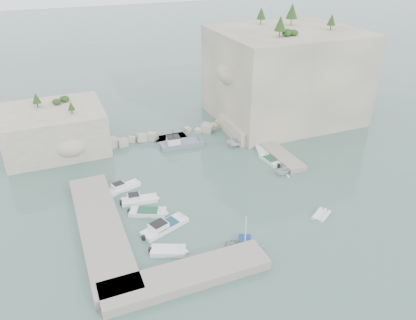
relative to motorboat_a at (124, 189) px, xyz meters
name	(u,v)px	position (x,y,z in m)	size (l,w,h in m)	color
ground	(224,198)	(12.45, -7.54, 0.00)	(400.00, 400.00, 0.00)	#496E64
cliff_east	(285,75)	(35.45, 15.46, 8.50)	(26.00, 22.00, 17.00)	beige
cliff_terrace	(249,127)	(25.45, 10.46, 1.25)	(8.00, 10.00, 2.50)	beige
outcrop_west	(55,129)	(-7.55, 17.46, 3.50)	(16.00, 14.00, 7.00)	beige
quay_west	(101,228)	(-4.55, -8.54, 0.55)	(5.00, 24.00, 1.10)	#9E9689
quay_south	(187,276)	(2.45, -20.04, 0.55)	(18.00, 4.00, 1.10)	#9E9689
ledge_east	(273,149)	(25.95, 2.46, 0.40)	(3.00, 16.00, 0.80)	#9E9689
breakwater	(169,133)	(11.45, 14.46, 0.70)	(28.00, 3.00, 1.40)	beige
motorboat_a	(124,189)	(0.00, 0.00, 0.00)	(5.37, 1.60, 1.40)	white
motorboat_b	(140,202)	(1.36, -3.96, 0.00)	(5.27, 1.72, 1.40)	white
motorboat_c	(148,214)	(1.69, -7.09, 0.00)	(5.19, 1.89, 0.70)	white
motorboat_d	(165,229)	(2.85, -10.91, 0.00)	(6.78, 2.02, 1.40)	white
motorboat_e	(168,253)	(1.90, -15.28, 0.00)	(4.35, 1.78, 0.70)	white
rowboat	(245,249)	(10.29, -17.98, 0.00)	(3.13, 4.38, 0.91)	silver
inflatable_dinghy	(321,216)	(22.31, -16.08, 0.00)	(3.01, 1.46, 0.44)	white
tender_east_a	(283,174)	(23.44, -4.90, 0.00)	(2.70, 3.13, 1.65)	silver
tender_east_b	(270,162)	(23.60, -0.70, 0.00)	(4.60, 1.57, 0.70)	white
tender_east_c	(261,150)	(24.36, 3.62, 0.00)	(5.49, 1.77, 0.70)	silver
tender_east_d	(238,146)	(21.40, 6.44, 0.00)	(1.66, 4.42, 1.71)	silver
work_boat	(182,146)	(12.25, 9.92, 0.00)	(8.19, 2.42, 2.20)	slate
rowboat_mast	(246,231)	(10.29, -17.98, 2.55)	(0.10, 0.10, 4.20)	white
vegetation	(260,25)	(30.28, 16.86, 17.93)	(53.48, 13.88, 13.40)	#1E4219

